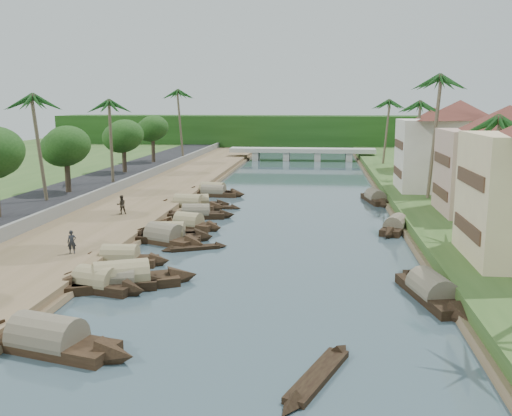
# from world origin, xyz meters

# --- Properties ---
(ground) EXTENTS (220.00, 220.00, 0.00)m
(ground) POSITION_xyz_m (0.00, 0.00, 0.00)
(ground) COLOR #374B53
(ground) RESTS_ON ground
(left_bank) EXTENTS (10.00, 180.00, 0.80)m
(left_bank) POSITION_xyz_m (-16.00, 20.00, 0.40)
(left_bank) COLOR brown
(left_bank) RESTS_ON ground
(right_bank) EXTENTS (16.00, 180.00, 1.20)m
(right_bank) POSITION_xyz_m (19.00, 20.00, 0.60)
(right_bank) COLOR #2E4B1E
(right_bank) RESTS_ON ground
(road) EXTENTS (8.00, 180.00, 1.40)m
(road) POSITION_xyz_m (-24.50, 20.00, 0.70)
(road) COLOR black
(road) RESTS_ON ground
(retaining_wall) EXTENTS (0.40, 180.00, 1.10)m
(retaining_wall) POSITION_xyz_m (-20.20, 20.00, 1.35)
(retaining_wall) COLOR slate
(retaining_wall) RESTS_ON left_bank
(treeline) EXTENTS (120.00, 14.00, 8.00)m
(treeline) POSITION_xyz_m (0.00, 100.00, 4.00)
(treeline) COLOR #17390F
(treeline) RESTS_ON ground
(bridge) EXTENTS (28.00, 4.00, 2.40)m
(bridge) POSITION_xyz_m (0.00, 72.00, 1.72)
(bridge) COLOR #AAAA9F
(bridge) RESTS_ON ground
(building_mid) EXTENTS (14.11, 14.11, 9.70)m
(building_mid) POSITION_xyz_m (19.99, 14.00, 6.13)
(building_mid) COLOR tan
(building_mid) RESTS_ON right_bank
(building_far) EXTENTS (15.59, 15.59, 10.20)m
(building_far) POSITION_xyz_m (18.99, 28.00, 6.38)
(building_far) COLOR silver
(building_far) RESTS_ON right_bank
(building_distant) EXTENTS (12.62, 12.62, 9.20)m
(building_distant) POSITION_xyz_m (19.99, 48.00, 5.88)
(building_distant) COLOR beige
(building_distant) RESTS_ON right_bank
(sampan_0) EXTENTS (9.52, 4.12, 2.43)m
(sampan_0) POSITION_xyz_m (-8.66, -15.78, 0.42)
(sampan_0) COLOR black
(sampan_0) RESTS_ON ground
(sampan_1) EXTENTS (7.11, 3.32, 2.09)m
(sampan_1) POSITION_xyz_m (-9.70, -7.43, 0.41)
(sampan_1) COLOR black
(sampan_1) RESTS_ON ground
(sampan_2) EXTENTS (9.57, 5.64, 2.49)m
(sampan_2) POSITION_xyz_m (-8.38, -6.72, 0.42)
(sampan_2) COLOR black
(sampan_2) RESTS_ON ground
(sampan_3) EXTENTS (6.99, 3.36, 1.90)m
(sampan_3) POSITION_xyz_m (-8.62, -7.20, 0.41)
(sampan_3) COLOR black
(sampan_3) RESTS_ON ground
(sampan_4) EXTENTS (7.20, 2.01, 2.05)m
(sampan_4) POSITION_xyz_m (-10.15, -2.02, 0.41)
(sampan_4) COLOR black
(sampan_4) RESTS_ON ground
(sampan_5) EXTENTS (7.56, 2.84, 2.35)m
(sampan_5) POSITION_xyz_m (-8.61, 5.15, 0.42)
(sampan_5) COLOR black
(sampan_5) RESTS_ON ground
(sampan_6) EXTENTS (8.01, 5.05, 2.37)m
(sampan_6) POSITION_xyz_m (-8.79, 4.48, 0.42)
(sampan_6) COLOR black
(sampan_6) RESTS_ON ground
(sampan_7) EXTENTS (6.55, 1.98, 1.78)m
(sampan_7) POSITION_xyz_m (-8.70, 6.29, 0.40)
(sampan_7) COLOR black
(sampan_7) RESTS_ON ground
(sampan_8) EXTENTS (6.90, 3.47, 2.10)m
(sampan_8) POSITION_xyz_m (-8.06, 9.84, 0.41)
(sampan_8) COLOR black
(sampan_8) RESTS_ON ground
(sampan_9) EXTENTS (7.89, 2.44, 2.00)m
(sampan_9) POSITION_xyz_m (-8.42, 14.56, 0.41)
(sampan_9) COLOR black
(sampan_9) RESTS_ON ground
(sampan_10) EXTENTS (8.62, 2.91, 2.32)m
(sampan_10) POSITION_xyz_m (-10.27, 19.22, 0.42)
(sampan_10) COLOR black
(sampan_10) RESTS_ON ground
(sampan_11) EXTENTS (7.56, 3.60, 2.14)m
(sampan_11) POSITION_xyz_m (-9.50, 19.81, 0.41)
(sampan_11) COLOR black
(sampan_11) RESTS_ON ground
(sampan_12) EXTENTS (8.12, 1.96, 1.95)m
(sampan_12) POSITION_xyz_m (-9.19, 27.69, 0.41)
(sampan_12) COLOR black
(sampan_12) RESTS_ON ground
(sampan_13) EXTENTS (8.61, 3.67, 2.30)m
(sampan_13) POSITION_xyz_m (-9.46, 28.71, 0.42)
(sampan_13) COLOR black
(sampan_13) RESTS_ON ground
(sampan_14) EXTENTS (3.81, 9.51, 2.26)m
(sampan_14) POSITION_xyz_m (10.03, -6.84, 0.42)
(sampan_14) COLOR black
(sampan_14) RESTS_ON ground
(sampan_15) EXTENTS (3.90, 7.53, 2.03)m
(sampan_15) POSITION_xyz_m (10.22, 10.86, 0.41)
(sampan_15) COLOR black
(sampan_15) RESTS_ON ground
(sampan_16) EXTENTS (3.23, 8.78, 2.12)m
(sampan_16) POSITION_xyz_m (9.83, 25.83, 0.41)
(sampan_16) COLOR black
(sampan_16) RESTS_ON ground
(canoe_0) EXTENTS (3.39, 6.81, 0.92)m
(canoe_0) POSITION_xyz_m (3.60, -17.20, 0.10)
(canoe_0) COLOR black
(canoe_0) RESTS_ON ground
(canoe_1) EXTENTS (5.10, 2.92, 0.84)m
(canoe_1) POSITION_xyz_m (-5.93, 2.63, 0.10)
(canoe_1) COLOR black
(canoe_1) RESTS_ON ground
(canoe_2) EXTENTS (6.08, 2.43, 0.88)m
(canoe_2) POSITION_xyz_m (-7.60, 20.37, 0.10)
(canoe_2) COLOR black
(canoe_2) RESTS_ON ground
(palm_1) EXTENTS (3.20, 3.20, 10.27)m
(palm_1) POSITION_xyz_m (16.00, 5.17, 9.74)
(palm_1) COLOR brown
(palm_1) RESTS_ON ground
(palm_2) EXTENTS (3.20, 3.20, 14.05)m
(palm_2) POSITION_xyz_m (15.00, 21.89, 13.36)
(palm_2) COLOR brown
(palm_2) RESTS_ON ground
(palm_3) EXTENTS (3.20, 3.20, 11.44)m
(palm_3) POSITION_xyz_m (16.00, 38.38, 10.85)
(palm_3) COLOR brown
(palm_3) RESTS_ON ground
(palm_5) EXTENTS (3.20, 3.20, 11.86)m
(palm_5) POSITION_xyz_m (-24.00, 14.91, 11.47)
(palm_5) COLOR brown
(palm_5) RESTS_ON ground
(palm_6) EXTENTS (3.20, 3.20, 11.38)m
(palm_6) POSITION_xyz_m (-22.00, 28.69, 11.00)
(palm_6) COLOR brown
(palm_6) RESTS_ON ground
(palm_7) EXTENTS (3.20, 3.20, 11.70)m
(palm_7) POSITION_xyz_m (14.00, 56.60, 11.11)
(palm_7) COLOR brown
(palm_7) RESTS_ON ground
(palm_8) EXTENTS (3.20, 3.20, 13.23)m
(palm_8) POSITION_xyz_m (-20.50, 58.63, 12.77)
(palm_8) COLOR brown
(palm_8) RESTS_ON ground
(tree_3) EXTENTS (4.91, 4.91, 7.03)m
(tree_3) POSITION_xyz_m (-24.00, 20.41, 6.33)
(tree_3) COLOR #463628
(tree_3) RESTS_ON ground
(tree_4) EXTENTS (5.16, 5.16, 7.16)m
(tree_4) POSITION_xyz_m (-24.00, 38.81, 6.37)
(tree_4) COLOR #463628
(tree_4) RESTS_ON ground
(tree_5) EXTENTS (4.71, 4.71, 7.43)m
(tree_5) POSITION_xyz_m (-24.00, 53.00, 6.80)
(tree_5) COLOR #463628
(tree_5) RESTS_ON ground
(tree_6) EXTENTS (4.73, 4.73, 7.10)m
(tree_6) POSITION_xyz_m (24.00, 31.47, 6.26)
(tree_6) COLOR #463628
(tree_6) RESTS_ON ground
(person_near) EXTENTS (0.69, 0.57, 1.63)m
(person_near) POSITION_xyz_m (-13.45, -2.35, 1.61)
(person_near) COLOR #212328
(person_near) RESTS_ON left_bank
(person_far) EXTENTS (1.09, 1.03, 1.79)m
(person_far) POSITION_xyz_m (-14.92, 11.79, 1.69)
(person_far) COLOR #352F25
(person_far) RESTS_ON left_bank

